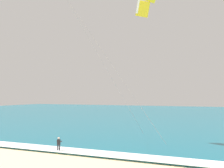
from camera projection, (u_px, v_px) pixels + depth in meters
name	position (u px, v px, depth m)	size (l,w,h in m)	color
sea	(170.00, 114.00, 82.30)	(200.00, 120.00, 0.20)	#146075
surf_foam	(78.00, 151.00, 27.81)	(200.00, 2.58, 0.04)	white
surfboard	(59.00, 152.00, 28.12)	(0.77, 1.47, 0.09)	yellow
kitesurfer	(59.00, 144.00, 28.17)	(0.61, 0.60, 1.69)	#232328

